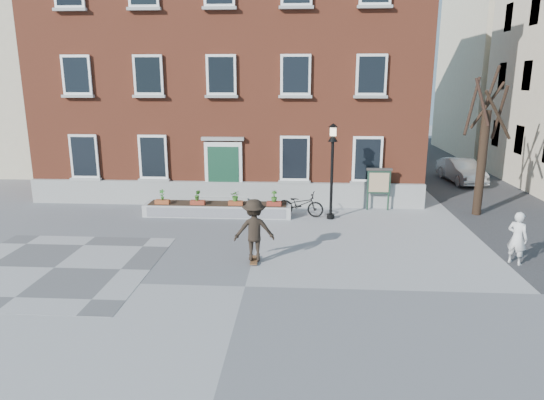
# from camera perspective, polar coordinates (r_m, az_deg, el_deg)

# --- Properties ---
(ground) EXTENTS (100.00, 100.00, 0.00)m
(ground) POSITION_cam_1_polar(r_m,az_deg,el_deg) (13.72, -3.18, -10.13)
(ground) COLOR gray
(ground) RESTS_ON ground
(checker_patch) EXTENTS (6.00, 6.00, 0.01)m
(checker_patch) POSITION_cam_1_polar(r_m,az_deg,el_deg) (16.39, -24.25, -7.28)
(checker_patch) COLOR #515153
(checker_patch) RESTS_ON ground
(distant_building) EXTENTS (10.00, 12.00, 13.00)m
(distant_building) POSITION_cam_1_polar(r_m,az_deg,el_deg) (37.87, -28.34, 13.73)
(distant_building) COLOR #C0B89B
(distant_building) RESTS_ON ground
(bicycle) EXTENTS (2.07, 1.04, 1.04)m
(bicycle) POSITION_cam_1_polar(r_m,az_deg,el_deg) (20.36, 3.33, -0.49)
(bicycle) COLOR black
(bicycle) RESTS_ON ground
(parked_car) EXTENTS (1.82, 4.13, 1.32)m
(parked_car) POSITION_cam_1_polar(r_m,az_deg,el_deg) (29.07, 21.37, 3.23)
(parked_car) COLOR silver
(parked_car) RESTS_ON ground
(bystander) EXTENTS (0.71, 0.73, 1.68)m
(bystander) POSITION_cam_1_polar(r_m,az_deg,el_deg) (16.81, 26.89, -4.02)
(bystander) COLOR silver
(bystander) RESTS_ON ground
(brick_building) EXTENTS (18.40, 10.85, 12.60)m
(brick_building) POSITION_cam_1_polar(r_m,az_deg,el_deg) (26.65, -4.18, 15.46)
(brick_building) COLOR brown
(brick_building) RESTS_ON ground
(planter_assembly) EXTENTS (6.20, 1.12, 1.15)m
(planter_assembly) POSITION_cam_1_polar(r_m,az_deg,el_deg) (20.62, -6.36, -0.99)
(planter_assembly) COLOR beige
(planter_assembly) RESTS_ON ground
(bare_tree) EXTENTS (1.83, 1.83, 6.16)m
(bare_tree) POSITION_cam_1_polar(r_m,az_deg,el_deg) (21.95, 23.59, 5.46)
(bare_tree) COLOR black
(bare_tree) RESTS_ON ground
(lamp_post) EXTENTS (0.40, 0.40, 3.93)m
(lamp_post) POSITION_cam_1_polar(r_m,az_deg,el_deg) (19.69, 7.11, 4.93)
(lamp_post) COLOR black
(lamp_post) RESTS_ON ground
(notice_board) EXTENTS (1.10, 0.16, 1.87)m
(notice_board) POSITION_cam_1_polar(r_m,az_deg,el_deg) (21.64, 12.46, 2.09)
(notice_board) COLOR #172F23
(notice_board) RESTS_ON ground
(skateboarder) EXTENTS (1.36, 0.90, 2.04)m
(skateboarder) POSITION_cam_1_polar(r_m,az_deg,el_deg) (15.10, -2.11, -3.55)
(skateboarder) COLOR brown
(skateboarder) RESTS_ON ground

